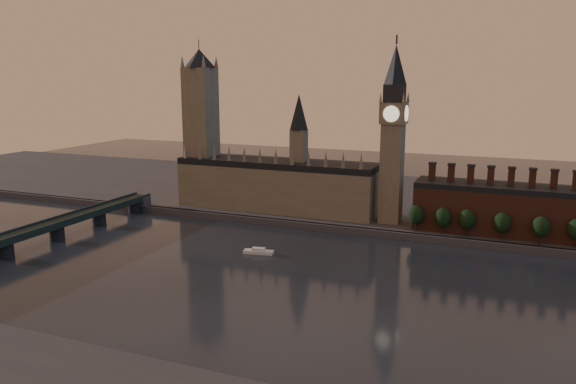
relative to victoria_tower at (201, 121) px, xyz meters
name	(u,v)px	position (x,y,z in m)	size (l,w,h in m)	color
ground	(310,290)	(120.00, -115.00, -59.09)	(900.00, 900.00, 0.00)	black
north_bank	(396,201)	(120.00, 63.04, -57.09)	(900.00, 182.00, 4.00)	#414146
palace_of_westminster	(278,182)	(55.59, -0.09, -37.46)	(130.00, 30.30, 74.00)	#7E7259
victoria_tower	(201,121)	(0.00, 0.00, 0.00)	(24.00, 24.00, 108.00)	#7E7259
big_ben	(393,133)	(130.00, -5.00, -2.26)	(15.00, 15.00, 107.00)	#7E7259
chimney_block	(519,210)	(200.00, -5.00, -41.27)	(110.00, 25.00, 37.00)	brown
embankment_tree_0	(416,215)	(147.62, -19.99, -45.62)	(8.60, 8.60, 14.88)	black
embankment_tree_1	(443,217)	(162.05, -20.56, -45.62)	(8.60, 8.60, 14.88)	black
embankment_tree_2	(467,219)	(174.51, -19.55, -45.62)	(8.60, 8.60, 14.88)	black
embankment_tree_3	(502,223)	(192.17, -20.15, -45.62)	(8.60, 8.60, 14.88)	black
embankment_tree_4	(541,227)	(210.73, -21.21, -45.62)	(8.60, 8.60, 14.88)	black
westminster_bridge	(28,236)	(-35.00, -117.70, -51.65)	(14.00, 200.00, 11.55)	black
river_boat	(259,251)	(78.66, -78.27, -57.92)	(15.78, 6.87, 3.05)	silver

